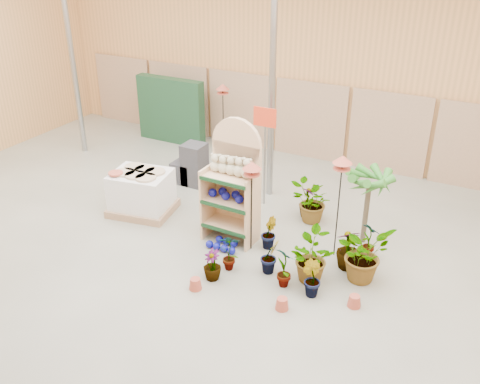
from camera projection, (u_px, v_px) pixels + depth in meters
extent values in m
cube|color=slate|center=(186.00, 275.00, 9.44)|extent=(15.00, 12.00, 0.10)
cube|color=white|center=(170.00, 1.00, 7.36)|extent=(15.00, 12.00, 0.10)
cube|color=tan|center=(315.00, 71.00, 13.18)|extent=(15.00, 0.10, 4.50)
cylinder|color=gray|center=(73.00, 68.00, 13.45)|extent=(0.14, 0.14, 4.50)
cylinder|color=gray|center=(272.00, 98.00, 11.16)|extent=(0.14, 0.14, 4.50)
cube|color=#997658|center=(124.00, 90.00, 16.13)|extent=(1.90, 0.06, 2.00)
cube|color=#997658|center=(179.00, 99.00, 15.30)|extent=(1.90, 0.06, 2.00)
cube|color=#997658|center=(241.00, 109.00, 14.47)|extent=(1.90, 0.06, 2.00)
cube|color=#997658|center=(310.00, 121.00, 13.64)|extent=(1.90, 0.06, 2.00)
cube|color=#997658|center=(388.00, 133.00, 12.81)|extent=(1.90, 0.06, 2.00)
cube|color=#997658|center=(478.00, 148.00, 11.98)|extent=(1.90, 0.06, 2.00)
cube|color=tan|center=(237.00, 190.00, 10.23)|extent=(1.00, 0.11, 1.90)
cylinder|color=tan|center=(237.00, 144.00, 9.80)|extent=(1.00, 0.11, 1.00)
cube|color=tan|center=(230.00, 224.00, 10.27)|extent=(0.97, 0.58, 0.04)
cube|color=#0F3819|center=(223.00, 231.00, 10.05)|extent=(0.96, 0.05, 0.07)
cube|color=tan|center=(230.00, 201.00, 10.05)|extent=(0.97, 0.58, 0.04)
cube|color=#0F3819|center=(222.00, 207.00, 9.83)|extent=(0.96, 0.05, 0.07)
cube|color=tan|center=(229.00, 177.00, 9.82)|extent=(0.97, 0.58, 0.04)
cube|color=#0F3819|center=(222.00, 183.00, 9.60)|extent=(0.96, 0.05, 0.07)
cube|color=tan|center=(208.00, 201.00, 10.30)|extent=(0.05, 0.56, 1.45)
cube|color=tan|center=(252.00, 212.00, 9.90)|extent=(0.05, 0.56, 1.45)
sphere|color=beige|center=(215.00, 166.00, 9.96)|extent=(0.20, 0.20, 0.20)
sphere|color=beige|center=(215.00, 158.00, 9.88)|extent=(0.16, 0.16, 0.16)
sphere|color=beige|center=(223.00, 168.00, 9.89)|extent=(0.21, 0.21, 0.21)
sphere|color=beige|center=(223.00, 159.00, 9.81)|extent=(0.16, 0.16, 0.16)
sphere|color=beige|center=(231.00, 169.00, 9.82)|extent=(0.22, 0.22, 0.22)
sphere|color=beige|center=(231.00, 160.00, 9.74)|extent=(0.16, 0.16, 0.16)
sphere|color=beige|center=(239.00, 171.00, 9.74)|extent=(0.23, 0.23, 0.23)
sphere|color=beige|center=(239.00, 161.00, 9.66)|extent=(0.16, 0.16, 0.16)
sphere|color=beige|center=(247.00, 172.00, 9.67)|extent=(0.25, 0.25, 0.25)
sphere|color=beige|center=(247.00, 163.00, 9.59)|extent=(0.16, 0.16, 0.16)
sphere|color=#0D108A|center=(213.00, 193.00, 10.13)|extent=(0.17, 0.17, 0.17)
sphere|color=#0D108A|center=(223.00, 191.00, 10.18)|extent=(0.17, 0.17, 0.17)
sphere|color=#0D108A|center=(226.00, 196.00, 10.01)|extent=(0.17, 0.17, 0.17)
sphere|color=#0D108A|center=(236.00, 195.00, 10.06)|extent=(0.17, 0.17, 0.17)
sphere|color=#0D108A|center=(239.00, 199.00, 9.90)|extent=(0.17, 0.17, 0.17)
sphere|color=#0D108A|center=(249.00, 198.00, 9.94)|extent=(0.17, 0.17, 0.17)
sphere|color=#0D108A|center=(209.00, 244.00, 10.11)|extent=(0.15, 0.15, 0.15)
sphere|color=#0D108A|center=(219.00, 239.00, 10.27)|extent=(0.15, 0.15, 0.15)
sphere|color=#0D108A|center=(217.00, 246.00, 10.05)|extent=(0.15, 0.15, 0.15)
sphere|color=#0D108A|center=(227.00, 241.00, 10.20)|extent=(0.15, 0.15, 0.15)
sphere|color=#0D108A|center=(224.00, 249.00, 9.98)|extent=(0.15, 0.15, 0.15)
sphere|color=#0D108A|center=(234.00, 244.00, 10.14)|extent=(0.15, 0.15, 0.15)
sphere|color=#0D108A|center=(232.00, 251.00, 9.92)|extent=(0.15, 0.15, 0.15)
cube|color=#997658|center=(143.00, 208.00, 11.39)|extent=(1.44, 1.27, 0.16)
cube|color=white|center=(142.00, 189.00, 11.18)|extent=(1.32, 1.14, 0.74)
cylinder|color=tan|center=(125.00, 173.00, 10.99)|extent=(0.42, 0.42, 0.04)
cylinder|color=tan|center=(135.00, 175.00, 10.88)|extent=(0.42, 0.42, 0.04)
cylinder|color=tan|center=(146.00, 178.00, 10.77)|extent=(0.42, 0.42, 0.04)
cylinder|color=tan|center=(134.00, 167.00, 11.24)|extent=(0.42, 0.42, 0.04)
cylinder|color=tan|center=(145.00, 169.00, 11.13)|extent=(0.42, 0.42, 0.04)
cylinder|color=tan|center=(155.00, 172.00, 11.02)|extent=(0.42, 0.42, 0.04)
cube|color=#29292C|center=(195.00, 174.00, 12.51)|extent=(0.50, 0.50, 0.50)
cube|color=#29292C|center=(194.00, 155.00, 12.28)|extent=(0.50, 0.50, 0.50)
cube|color=#29292C|center=(184.00, 172.00, 12.63)|extent=(0.50, 0.50, 0.50)
cube|color=#173B22|center=(171.00, 110.00, 14.70)|extent=(2.00, 0.30, 1.80)
cylinder|color=gray|center=(265.00, 157.00, 11.25)|extent=(0.05, 0.05, 2.20)
cube|color=red|center=(265.00, 117.00, 10.81)|extent=(0.50, 0.03, 0.40)
cylinder|color=black|center=(251.00, 213.00, 9.77)|extent=(0.02, 0.02, 1.55)
cylinder|color=#B54C39|center=(252.00, 174.00, 9.42)|extent=(0.30, 0.30, 0.02)
cone|color=#B54C39|center=(252.00, 165.00, 9.35)|extent=(0.34, 0.34, 0.14)
cylinder|color=black|center=(338.00, 213.00, 9.55)|extent=(0.02, 0.02, 1.75)
cylinder|color=#B54C39|center=(342.00, 168.00, 9.15)|extent=(0.30, 0.30, 0.02)
cone|color=#B54C39|center=(343.00, 159.00, 9.07)|extent=(0.34, 0.34, 0.14)
cylinder|color=black|center=(223.00, 125.00, 13.77)|extent=(0.02, 0.02, 1.70)
cylinder|color=#B54C39|center=(223.00, 93.00, 13.38)|extent=(0.30, 0.30, 0.02)
cone|color=#B54C39|center=(223.00, 87.00, 13.31)|extent=(0.34, 0.34, 0.14)
cylinder|color=brown|center=(366.00, 213.00, 10.07)|extent=(0.10, 0.10, 1.25)
imported|color=#337C27|center=(230.00, 252.00, 9.37)|extent=(0.45, 0.37, 0.73)
imported|color=#337C27|center=(270.00, 256.00, 9.31)|extent=(0.41, 0.45, 0.65)
imported|color=#337C27|center=(309.00, 257.00, 9.06)|extent=(1.06, 1.04, 0.89)
imported|color=#337C27|center=(349.00, 249.00, 9.40)|extent=(0.62, 0.62, 0.78)
imported|color=#337C27|center=(370.00, 239.00, 9.73)|extent=(0.45, 0.41, 0.72)
imported|color=#337C27|center=(269.00, 233.00, 10.04)|extent=(0.36, 0.41, 0.62)
imported|color=#337C27|center=(312.00, 203.00, 10.82)|extent=(1.00, 1.04, 0.89)
imported|color=#337C27|center=(212.00, 265.00, 9.14)|extent=(0.42, 0.42, 0.57)
imported|color=#337C27|center=(285.00, 267.00, 8.91)|extent=(0.49, 0.42, 0.78)
imported|color=#337C27|center=(311.00, 279.00, 8.74)|extent=(0.44, 0.41, 0.62)
imported|color=#337C27|center=(363.00, 253.00, 9.06)|extent=(1.08, 1.15, 1.01)
imported|color=#337C27|center=(308.00, 202.00, 11.06)|extent=(0.52, 0.52, 0.69)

